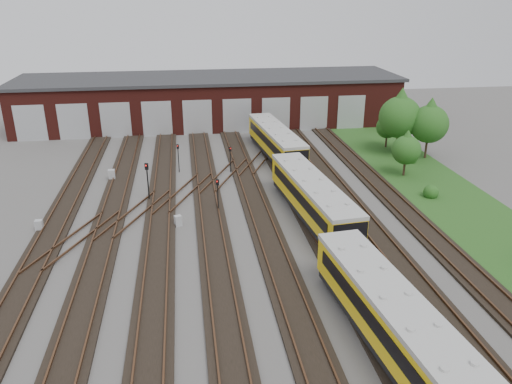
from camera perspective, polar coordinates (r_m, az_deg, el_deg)
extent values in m
plane|color=#464441|center=(32.91, -0.76, -9.09)|extent=(120.00, 120.00, 0.00)
cube|color=black|center=(34.25, -25.04, -9.88)|extent=(2.40, 70.00, 0.18)
cube|color=#513420|center=(34.40, -26.24, -9.65)|extent=(0.10, 70.00, 0.15)
cube|color=#513420|center=(33.96, -23.91, -9.64)|extent=(0.10, 70.00, 0.15)
cube|color=black|center=(33.27, -18.36, -9.80)|extent=(2.40, 70.00, 0.18)
cube|color=#513420|center=(33.33, -19.62, -9.58)|extent=(0.10, 70.00, 0.15)
cube|color=#513420|center=(33.05, -17.16, -9.52)|extent=(0.10, 70.00, 0.15)
cube|color=black|center=(32.74, -11.38, -9.57)|extent=(2.40, 70.00, 0.18)
cube|color=#513420|center=(32.71, -12.67, -9.37)|extent=(0.10, 70.00, 0.15)
cube|color=#513420|center=(32.61, -10.12, -9.26)|extent=(0.10, 70.00, 0.15)
cube|color=black|center=(32.70, -4.28, -9.19)|extent=(2.40, 70.00, 0.18)
cube|color=#513420|center=(32.58, -5.56, -9.02)|extent=(0.10, 70.00, 0.15)
cube|color=#513420|center=(32.66, -3.02, -8.86)|extent=(0.10, 70.00, 0.15)
cube|color=black|center=(33.14, 2.71, -8.69)|extent=(2.40, 70.00, 0.18)
cube|color=#513420|center=(32.94, 1.47, -8.54)|extent=(0.10, 70.00, 0.15)
cube|color=#513420|center=(33.19, 3.94, -8.34)|extent=(0.10, 70.00, 0.15)
cube|color=black|center=(34.06, 9.40, -8.08)|extent=(2.40, 70.00, 0.18)
cube|color=#513420|center=(33.78, 8.24, -7.95)|extent=(0.10, 70.00, 0.15)
cube|color=#513420|center=(34.18, 10.57, -7.73)|extent=(0.10, 70.00, 0.15)
cube|color=black|center=(35.40, 15.64, -7.42)|extent=(2.40, 70.00, 0.18)
cube|color=#513420|center=(35.05, 14.58, -7.30)|extent=(0.10, 70.00, 0.15)
cube|color=#513420|center=(35.60, 16.73, -7.06)|extent=(0.10, 70.00, 0.15)
cube|color=black|center=(37.13, 21.35, -6.73)|extent=(2.40, 70.00, 0.18)
cube|color=#513420|center=(36.72, 20.40, -6.63)|extent=(0.10, 70.00, 0.15)
cube|color=#513420|center=(37.40, 22.35, -6.39)|extent=(0.10, 70.00, 0.15)
cube|color=#513420|center=(41.69, -13.60, -2.31)|extent=(5.40, 9.62, 0.15)
cube|color=#513420|center=(45.15, -8.18, 0.03)|extent=(5.40, 9.62, 0.15)
cube|color=#513420|center=(49.03, -3.56, 2.02)|extent=(5.40, 9.62, 0.15)
cube|color=#513420|center=(38.75, -19.96, -5.01)|extent=(5.40, 9.62, 0.15)
cube|color=#513420|center=(53.22, 0.36, 3.70)|extent=(5.40, 9.62, 0.15)
cube|color=#4E1813|center=(69.45, -5.24, 10.32)|extent=(50.00, 12.00, 6.00)
cube|color=#2D2E30|center=(68.89, -5.33, 12.89)|extent=(51.00, 12.50, 0.40)
cube|color=#AAACAF|center=(66.24, -24.38, 7.17)|extent=(3.60, 0.12, 4.40)
cube|color=#AAACAF|center=(65.04, -20.13, 7.55)|extent=(3.60, 0.12, 4.40)
cube|color=#AAACAF|center=(64.20, -15.73, 7.89)|extent=(3.60, 0.12, 4.40)
cube|color=#AAACAF|center=(63.74, -11.23, 8.20)|extent=(3.60, 0.12, 4.40)
cube|color=#AAACAF|center=(63.68, -6.70, 8.45)|extent=(3.60, 0.12, 4.40)
cube|color=#AAACAF|center=(64.00, -2.17, 8.66)|extent=(3.60, 0.12, 4.40)
cube|color=#AAACAF|center=(64.71, 2.29, 8.80)|extent=(3.60, 0.12, 4.40)
cube|color=#AAACAF|center=(65.80, 6.62, 8.90)|extent=(3.60, 0.12, 4.40)
cube|color=#AAACAF|center=(67.24, 10.80, 8.94)|extent=(3.60, 0.12, 4.40)
cube|color=#1D4517|center=(47.34, 20.94, -0.51)|extent=(8.00, 55.00, 0.05)
cube|color=black|center=(27.04, 15.12, -16.19)|extent=(3.61, 14.55, 0.58)
cube|color=#E2B00C|center=(26.25, 15.41, -13.88)|extent=(3.90, 14.58, 2.11)
cube|color=#B3B3AF|center=(25.58, 15.69, -11.69)|extent=(3.99, 14.59, 0.29)
cube|color=black|center=(25.58, 12.90, -14.00)|extent=(1.30, 12.62, 0.82)
cube|color=black|center=(26.69, 17.91, -12.90)|extent=(1.30, 12.62, 0.82)
cube|color=black|center=(40.02, 6.39, -2.28)|extent=(3.61, 14.55, 0.58)
cube|color=#E2B00C|center=(39.49, 6.47, -0.51)|extent=(3.90, 14.58, 2.11)
cube|color=#B3B3AF|center=(39.05, 6.54, 1.12)|extent=(3.99, 14.59, 0.29)
cube|color=black|center=(38.99, 4.73, -0.35)|extent=(1.30, 12.62, 0.82)
cube|color=black|center=(39.84, 8.20, -0.02)|extent=(1.30, 12.62, 0.82)
cube|color=black|center=(54.63, 2.24, 4.57)|extent=(3.61, 14.55, 0.58)
cube|color=#E2B00C|center=(54.24, 2.26, 5.92)|extent=(3.90, 14.58, 2.11)
cube|color=#B3B3AF|center=(53.92, 2.28, 7.15)|extent=(3.99, 14.59, 0.29)
cube|color=black|center=(53.84, 0.96, 6.08)|extent=(1.30, 12.62, 0.82)
cube|color=black|center=(54.53, 3.55, 6.25)|extent=(1.30, 12.62, 0.82)
cylinder|color=black|center=(43.94, -12.22, 0.76)|extent=(0.11, 0.11, 2.87)
cube|color=black|center=(43.36, -12.40, 2.87)|extent=(0.32, 0.25, 0.57)
sphere|color=red|center=(43.22, -12.43, 2.97)|extent=(0.14, 0.14, 0.14)
cylinder|color=black|center=(40.93, -4.37, -0.74)|extent=(0.09, 0.09, 2.40)
cube|color=black|center=(40.40, -4.43, 1.13)|extent=(0.27, 0.21, 0.47)
sphere|color=red|center=(40.28, -4.42, 1.21)|extent=(0.11, 0.11, 0.11)
cylinder|color=black|center=(50.48, -8.84, 3.58)|extent=(0.09, 0.09, 2.48)
cube|color=black|center=(50.04, -8.93, 5.16)|extent=(0.24, 0.17, 0.43)
sphere|color=red|center=(49.94, -8.94, 5.22)|extent=(0.10, 0.10, 0.10)
cylinder|color=black|center=(50.05, -2.95, 3.48)|extent=(0.09, 0.09, 2.20)
cube|color=black|center=(49.64, -2.98, 4.92)|extent=(0.25, 0.19, 0.44)
sphere|color=red|center=(49.54, -2.97, 4.99)|extent=(0.10, 0.10, 0.10)
cube|color=#A8AAAD|center=(41.29, -23.54, -3.56)|extent=(0.55, 0.46, 0.92)
cube|color=#A8AAAD|center=(50.00, -16.16, 1.89)|extent=(0.67, 0.58, 1.04)
cube|color=#A8AAAD|center=(39.16, -8.90, -3.28)|extent=(0.64, 0.59, 0.87)
cube|color=#A8AAAD|center=(42.90, 4.41, -0.59)|extent=(0.73, 0.64, 1.09)
cube|color=#A8AAAD|center=(39.89, 12.01, -3.04)|extent=(0.57, 0.50, 0.86)
cylinder|color=#372319|center=(57.58, 15.79, 5.23)|extent=(0.27, 0.27, 2.32)
sphere|color=#1F4E16|center=(56.80, 16.11, 8.21)|extent=(4.51, 4.51, 4.51)
cone|color=#1F4E16|center=(56.46, 16.28, 9.79)|extent=(3.86, 3.86, 3.22)
cylinder|color=#372319|center=(60.17, 14.64, 5.56)|extent=(0.21, 0.21, 1.33)
sphere|color=#1F4E16|center=(59.71, 14.81, 7.20)|extent=(2.59, 2.59, 2.59)
cone|color=#1F4E16|center=(59.49, 14.89, 8.06)|extent=(2.22, 2.22, 1.85)
cylinder|color=#372319|center=(57.34, 18.85, 4.67)|extent=(0.23, 0.23, 2.07)
sphere|color=#1F4E16|center=(56.63, 19.19, 7.34)|extent=(4.03, 4.03, 4.03)
cone|color=#1F4E16|center=(56.31, 19.37, 8.75)|extent=(3.46, 3.46, 2.88)
cylinder|color=#372319|center=(51.20, 16.57, 2.56)|extent=(0.22, 0.22, 1.45)
sphere|color=#1F4E16|center=(50.62, 16.80, 4.62)|extent=(2.82, 2.82, 2.82)
cone|color=#1F4E16|center=(50.34, 16.93, 5.72)|extent=(2.42, 2.42, 2.02)
sphere|color=#1F4E16|center=(46.58, 19.39, 0.20)|extent=(1.33, 1.33, 1.33)
sphere|color=#1F4E16|center=(55.43, 17.36, 3.78)|extent=(1.17, 1.17, 1.17)
sphere|color=#1F4E16|center=(58.57, 16.03, 4.95)|extent=(1.28, 1.28, 1.28)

